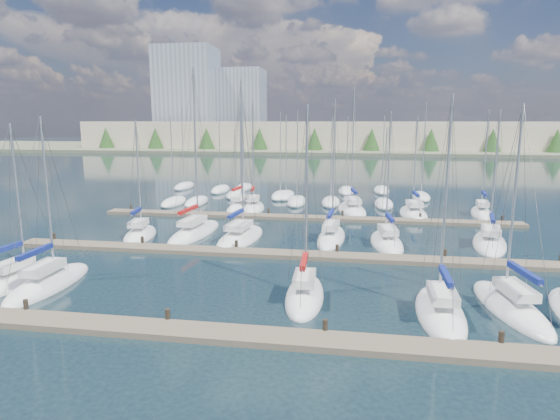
# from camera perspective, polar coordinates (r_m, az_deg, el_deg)

# --- Properties ---
(ground) EXTENTS (400.00, 400.00, 0.00)m
(ground) POSITION_cam_1_polar(r_m,az_deg,el_deg) (79.06, 5.33, 3.33)
(ground) COLOR #182930
(ground) RESTS_ON ground
(dock_near) EXTENTS (44.00, 1.93, 1.10)m
(dock_near) POSITION_cam_1_polar(r_m,az_deg,el_deg) (23.21, -4.89, -14.98)
(dock_near) COLOR #6B5E4C
(dock_near) RESTS_ON ground
(dock_mid) EXTENTS (44.00, 1.93, 1.10)m
(dock_mid) POSITION_cam_1_polar(r_m,az_deg,el_deg) (36.07, 0.51, -5.42)
(dock_mid) COLOR #6B5E4C
(dock_mid) RESTS_ON ground
(dock_far) EXTENTS (44.00, 1.93, 1.10)m
(dock_far) POSITION_cam_1_polar(r_m,az_deg,el_deg) (49.56, 2.96, -0.94)
(dock_far) COLOR #6B5E4C
(dock_far) RESTS_ON ground
(sailboat_j) EXTENTS (3.85, 8.88, 14.38)m
(sailboat_j) POSITION_cam_1_polar(r_m,az_deg,el_deg) (41.22, -4.83, -3.35)
(sailboat_j) COLOR white
(sailboat_j) RESTS_ON ground
(sailboat_p) EXTENTS (4.30, 9.16, 14.78)m
(sailboat_p) POSITION_cam_1_polar(r_m,az_deg,el_deg) (54.41, 8.76, 0.04)
(sailboat_p) COLOR white
(sailboat_p) RESTS_ON ground
(sailboat_b) EXTENTS (2.68, 8.12, 11.29)m
(sailboat_b) POSITION_cam_1_polar(r_m,az_deg,el_deg) (33.11, -26.34, -8.04)
(sailboat_b) COLOR white
(sailboat_b) RESTS_ON ground
(sailboat_n) EXTENTS (2.87, 7.09, 12.70)m
(sailboat_n) POSITION_cam_1_polar(r_m,az_deg,el_deg) (55.61, -4.91, 0.38)
(sailboat_n) COLOR white
(sailboat_n) RESTS_ON ground
(sailboat_k) EXTENTS (2.76, 8.49, 12.82)m
(sailboat_k) POSITION_cam_1_polar(r_m,az_deg,el_deg) (41.31, 6.27, -3.33)
(sailboat_k) COLOR white
(sailboat_k) RESTS_ON ground
(sailboat_q) EXTENTS (3.11, 7.99, 11.53)m
(sailboat_q) POSITION_cam_1_polar(r_m,az_deg,el_deg) (53.63, 15.95, -0.42)
(sailboat_q) COLOR white
(sailboat_q) RESTS_ON ground
(sailboat_i) EXTENTS (3.47, 9.89, 15.61)m
(sailboat_i) POSITION_cam_1_polar(r_m,az_deg,el_deg) (43.63, -10.35, -2.68)
(sailboat_i) COLOR white
(sailboat_i) RESTS_ON ground
(sailboat_l) EXTENTS (3.21, 7.84, 11.75)m
(sailboat_l) POSITION_cam_1_polar(r_m,az_deg,el_deg) (40.41, 12.87, -3.87)
(sailboat_l) COLOR white
(sailboat_l) RESTS_ON ground
(sailboat_d) EXTENTS (2.48, 7.18, 11.89)m
(sailboat_d) POSITION_cam_1_polar(r_m,az_deg,el_deg) (27.88, 3.03, -10.32)
(sailboat_d) COLOR white
(sailboat_d) RESTS_ON ground
(sailboat_e) EXTENTS (2.62, 7.69, 12.32)m
(sailboat_e) POSITION_cam_1_polar(r_m,az_deg,el_deg) (26.97, 18.94, -11.69)
(sailboat_e) COLOR white
(sailboat_e) RESTS_ON ground
(sailboat_m) EXTENTS (4.37, 8.86, 11.90)m
(sailboat_m) POSITION_cam_1_polar(r_m,az_deg,el_deg) (43.00, 24.17, -3.68)
(sailboat_m) COLOR white
(sailboat_m) RESTS_ON ground
(sailboat_o) EXTENTS (3.52, 7.26, 13.23)m
(sailboat_o) POSITION_cam_1_polar(r_m,az_deg,el_deg) (55.22, -3.26, 0.32)
(sailboat_o) COLOR white
(sailboat_o) RESTS_ON ground
(sailboat_f) EXTENTS (3.55, 8.48, 11.91)m
(sailboat_f) POSITION_cam_1_polar(r_m,az_deg,el_deg) (29.09, 26.27, -10.58)
(sailboat_f) COLOR white
(sailboat_f) RESTS_ON ground
(sailboat_h) EXTENTS (3.48, 6.65, 11.02)m
(sailboat_h) POSITION_cam_1_polar(r_m,az_deg,el_deg) (43.74, -16.69, -2.94)
(sailboat_h) COLOR white
(sailboat_h) RESTS_ON ground
(sailboat_r) EXTENTS (3.09, 7.52, 12.19)m
(sailboat_r) POSITION_cam_1_polar(r_m,az_deg,el_deg) (56.25, 23.34, -0.36)
(sailboat_r) COLOR white
(sailboat_r) RESTS_ON ground
(sailboat_a) EXTENTS (3.01, 7.59, 10.86)m
(sailboat_a) POSITION_cam_1_polar(r_m,az_deg,el_deg) (34.56, -29.25, -7.53)
(sailboat_a) COLOR white
(sailboat_a) RESTS_ON ground
(distant_boats) EXTENTS (36.93, 20.75, 13.30)m
(distant_boats) POSITION_cam_1_polar(r_m,az_deg,el_deg) (63.51, 0.42, 1.81)
(distant_boats) COLOR #9EA0A5
(distant_boats) RESTS_ON ground
(shoreline) EXTENTS (400.00, 60.00, 38.00)m
(shoreline) POSITION_cam_1_polar(r_m,az_deg,el_deg) (169.04, 2.94, 9.86)
(shoreline) COLOR #666B51
(shoreline) RESTS_ON ground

